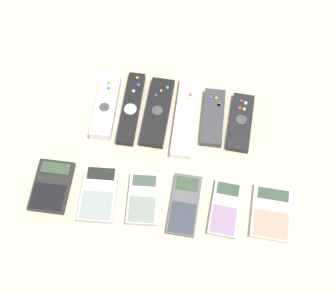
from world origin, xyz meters
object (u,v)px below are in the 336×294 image
remote_5 (241,122)px  calculator_2 (143,199)px  calculator_0 (52,186)px  calculator_4 (225,208)px  calculator_3 (184,204)px  remote_1 (131,108)px  calculator_1 (99,193)px  calculator_5 (271,213)px  remote_4 (213,117)px  remote_0 (106,106)px  remote_2 (157,112)px  remote_3 (185,117)px

remote_5 → calculator_2: bearing=-129.7°
calculator_0 → calculator_4: same height
calculator_3 → calculator_4: bearing=3.1°
calculator_0 → calculator_2: size_ratio=1.00×
remote_1 → calculator_3: (0.16, -0.23, -0.00)m
remote_5 → calculator_3: remote_5 is taller
calculator_1 → calculator_4: bearing=-2.6°
calculator_2 → calculator_0: bearing=175.3°
remote_1 → calculator_0: 0.27m
calculator_5 → remote_4: bearing=126.0°
remote_0 → calculator_5: remote_0 is taller
remote_2 → remote_4: bearing=2.9°
remote_2 → calculator_0: bearing=-131.8°
remote_0 → calculator_3: size_ratio=1.21×
remote_0 → calculator_2: (0.13, -0.22, -0.01)m
calculator_1 → calculator_5: (0.39, 0.01, -0.00)m
calculator_4 → remote_1: bearing=141.5°
remote_2 → calculator_4: remote_2 is taller
remote_3 → calculator_2: 0.23m
calculator_4 → calculator_1: bearing=-175.8°
calculator_3 → calculator_1: bearing=-178.4°
remote_0 → remote_4: remote_0 is taller
remote_2 → calculator_1: remote_2 is taller
remote_3 → calculator_4: (0.11, -0.22, -0.00)m
remote_2 → calculator_4: 0.29m
remote_1 → remote_2: remote_1 is taller
remote_1 → remote_2: size_ratio=1.05×
remote_0 → remote_5: remote_0 is taller
remote_4 → calculator_4: remote_4 is taller
remote_3 → calculator_2: (-0.07, -0.22, -0.00)m
remote_3 → remote_5: 0.13m
remote_5 → calculator_1: size_ratio=1.14×
remote_4 → remote_5: bearing=-4.9°
remote_1 → calculator_1: size_ratio=1.44×
remote_3 → remote_4: 0.07m
remote_2 → calculator_0: (-0.21, -0.22, -0.00)m
remote_0 → calculator_1: bearing=-84.8°
remote_1 → calculator_3: 0.28m
remote_2 → calculator_3: bearing=-66.0°
remote_1 → remote_2: 0.07m
remote_0 → calculator_4: bearing=-36.7°
calculator_2 → calculator_3: 0.09m
remote_1 → remote_5: remote_1 is taller
remote_0 → calculator_3: bearing=-46.7°
remote_4 → calculator_3: size_ratio=1.07×
remote_4 → calculator_1: (-0.24, -0.23, -0.00)m
calculator_3 → calculator_5: 0.19m
remote_0 → remote_1: bearing=3.4°
remote_5 → remote_3: bearing=-175.7°
calculator_5 → calculator_4: bearing=-176.3°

